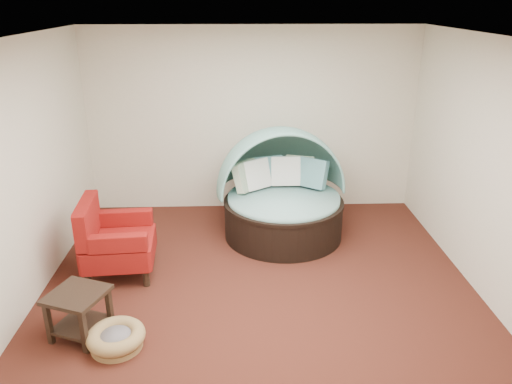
{
  "coord_description": "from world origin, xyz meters",
  "views": [
    {
      "loc": [
        -0.23,
        -4.96,
        3.17
      ],
      "look_at": [
        -0.02,
        0.6,
        0.98
      ],
      "focal_mm": 35.0,
      "sensor_mm": 36.0,
      "label": 1
    }
  ],
  "objects_px": {
    "red_armchair": "(113,241)",
    "side_table": "(79,308)",
    "canopy_daybed": "(282,186)",
    "pet_basket": "(116,338)"
  },
  "relations": [
    {
      "from": "canopy_daybed",
      "to": "side_table",
      "type": "distance_m",
      "value": 3.17
    },
    {
      "from": "canopy_daybed",
      "to": "side_table",
      "type": "bearing_deg",
      "value": -142.86
    },
    {
      "from": "red_armchair",
      "to": "side_table",
      "type": "bearing_deg",
      "value": -98.05
    },
    {
      "from": "red_armchair",
      "to": "canopy_daybed",
      "type": "bearing_deg",
      "value": 22.37
    },
    {
      "from": "canopy_daybed",
      "to": "red_armchair",
      "type": "height_order",
      "value": "canopy_daybed"
    },
    {
      "from": "canopy_daybed",
      "to": "pet_basket",
      "type": "xyz_separation_m",
      "value": [
        -1.81,
        -2.46,
        -0.6
      ]
    },
    {
      "from": "pet_basket",
      "to": "side_table",
      "type": "relative_size",
      "value": 1.04
    },
    {
      "from": "pet_basket",
      "to": "red_armchair",
      "type": "height_order",
      "value": "red_armchair"
    },
    {
      "from": "pet_basket",
      "to": "side_table",
      "type": "height_order",
      "value": "side_table"
    },
    {
      "from": "side_table",
      "to": "canopy_daybed",
      "type": "bearing_deg",
      "value": 45.88
    }
  ]
}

